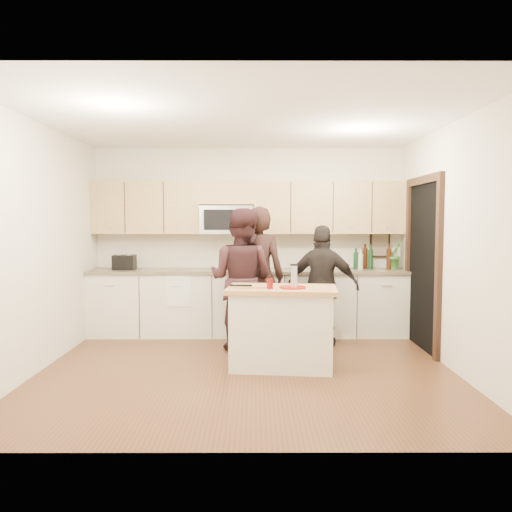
{
  "coord_description": "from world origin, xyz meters",
  "views": [
    {
      "loc": [
        0.09,
        -5.41,
        1.63
      ],
      "look_at": [
        0.1,
        0.35,
        1.23
      ],
      "focal_mm": 35.0,
      "sensor_mm": 36.0,
      "label": 1
    }
  ],
  "objects_px": {
    "toaster": "(124,262)",
    "woman_left": "(259,276)",
    "island": "(282,327)",
    "woman_right": "(323,286)",
    "woman_center": "(241,279)"
  },
  "relations": [
    {
      "from": "toaster",
      "to": "woman_left",
      "type": "height_order",
      "value": "woman_left"
    },
    {
      "from": "island",
      "to": "woman_left",
      "type": "distance_m",
      "value": 1.1
    },
    {
      "from": "toaster",
      "to": "woman_right",
      "type": "height_order",
      "value": "woman_right"
    },
    {
      "from": "island",
      "to": "woman_center",
      "type": "height_order",
      "value": "woman_center"
    },
    {
      "from": "island",
      "to": "toaster",
      "type": "distance_m",
      "value": 2.75
    },
    {
      "from": "island",
      "to": "woman_left",
      "type": "height_order",
      "value": "woman_left"
    },
    {
      "from": "toaster",
      "to": "woman_center",
      "type": "bearing_deg",
      "value": -25.43
    },
    {
      "from": "woman_left",
      "to": "woman_center",
      "type": "height_order",
      "value": "woman_left"
    },
    {
      "from": "island",
      "to": "woman_right",
      "type": "relative_size",
      "value": 0.8
    },
    {
      "from": "woman_center",
      "to": "toaster",
      "type": "bearing_deg",
      "value": -3.08
    },
    {
      "from": "island",
      "to": "woman_left",
      "type": "bearing_deg",
      "value": 110.73
    },
    {
      "from": "toaster",
      "to": "woman_center",
      "type": "height_order",
      "value": "woman_center"
    },
    {
      "from": "woman_right",
      "to": "toaster",
      "type": "bearing_deg",
      "value": 1.98
    },
    {
      "from": "island",
      "to": "toaster",
      "type": "xyz_separation_m",
      "value": [
        -2.16,
        1.6,
        0.59
      ]
    },
    {
      "from": "woman_center",
      "to": "woman_right",
      "type": "height_order",
      "value": "woman_center"
    }
  ]
}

